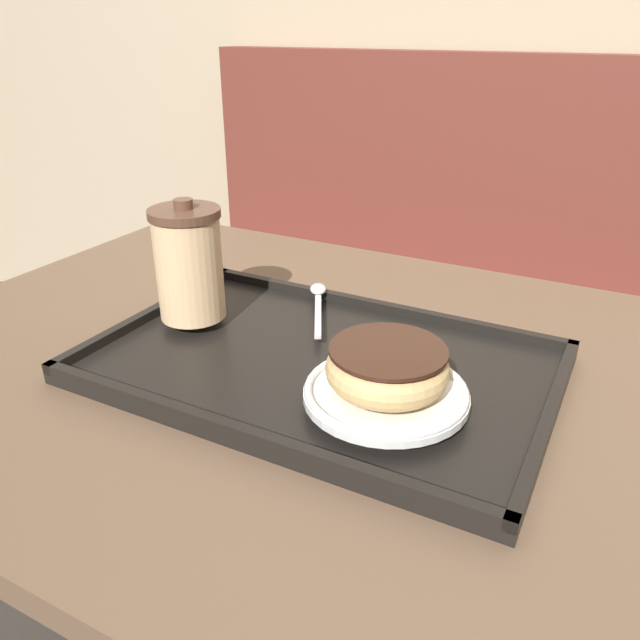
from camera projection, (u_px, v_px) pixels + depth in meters
The scene contains 7 objects.
booth_bench at pixel (409, 331), 1.67m from camera, with size 1.29×0.44×1.00m.
cafe_table at pixel (313, 460), 0.80m from camera, with size 1.06×0.77×0.71m.
serving_tray at pixel (320, 365), 0.70m from camera, with size 0.51×0.33×0.02m.
coffee_cup_front at pixel (189, 263), 0.75m from camera, with size 0.09×0.09×0.15m.
plate_with_chocolate_donut at pixel (386, 392), 0.61m from camera, with size 0.16×0.16×0.01m.
donut_chocolate_glazed at pixel (387, 367), 0.60m from camera, with size 0.12×0.12×0.04m.
spoon at pixel (318, 297), 0.83m from camera, with size 0.09×0.14×0.01m.
Camera 1 is at (0.31, -0.56, 1.06)m, focal length 35.00 mm.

